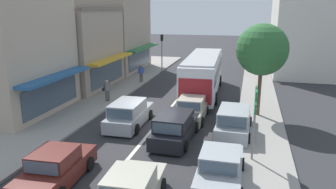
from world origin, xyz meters
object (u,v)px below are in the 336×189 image
Objects in this scene: parked_wagon_kerb_second at (234,122)px; directional_road_sign at (255,106)px; pedestrian_with_handbag_near at (107,89)px; sedan_queue_far_back at (191,109)px; wagon_adjacent_lane_lead at (129,114)px; wagon_queue_gap_filler at (175,128)px; pedestrian_browsing_midblock at (141,72)px; traffic_light_downstreet at (162,47)px; street_tree_right at (262,50)px; sedan_adjacent_lane_trail at (56,168)px; parked_sedan_kerb_front at (220,169)px; city_bus at (203,72)px.

parked_wagon_kerb_second is 3.97m from directional_road_sign.
sedan_queue_far_back is at bearing -17.62° from pedestrian_with_handbag_near.
sedan_queue_far_back is at bearing 31.42° from wagon_adjacent_lane_lead.
directional_road_sign is (4.05, -1.55, 1.96)m from wagon_queue_gap_filler.
pedestrian_browsing_midblock is at bearing 87.27° from pedestrian_with_handbag_near.
wagon_queue_gap_filler is at bearing -93.53° from sedan_queue_far_back.
traffic_light_downstreet reaches higher than wagon_adjacent_lane_lead.
street_tree_right is 3.73× the size of pedestrian_with_handbag_near.
sedan_queue_far_back is 6.80m from directional_road_sign.
street_tree_right is (0.34, 6.92, 1.71)m from directional_road_sign.
sedan_adjacent_lane_trail is 11.76m from pedestrian_with_handbag_near.
sedan_adjacent_lane_trail is 1.02× the size of parked_sedan_kerb_front.
street_tree_right is 3.73× the size of pedestrian_browsing_midblock.
wagon_queue_gap_filler reaches higher than parked_sedan_kerb_front.
sedan_adjacent_lane_trail is 2.62× the size of pedestrian_browsing_midblock.
pedestrian_browsing_midblock reaches higher than parked_sedan_kerb_front.
parked_wagon_kerb_second is (3.01, 1.74, 0.00)m from wagon_queue_gap_filler.
wagon_adjacent_lane_lead reaches higher than parked_sedan_kerb_front.
traffic_light_downstreet is at bearing 98.47° from wagon_adjacent_lane_lead.
city_bus reaches higher than wagon_adjacent_lane_lead.
sedan_adjacent_lane_trail is 0.70× the size of street_tree_right.
wagon_adjacent_lane_lead is 0.99× the size of wagon_queue_gap_filler.
street_tree_right is (4.16, 1.67, 3.75)m from sedan_queue_far_back.
sedan_queue_far_back is at bearing 108.54° from parked_sedan_kerb_front.
wagon_adjacent_lane_lead is 11.68m from pedestrian_browsing_midblock.
city_bus is 2.42× the size of wagon_adjacent_lane_lead.
city_bus is 10.30m from wagon_queue_gap_filler.
wagon_queue_gap_filler reaches higher than sedan_queue_far_back.
directional_road_sign is 17.79m from pedestrian_browsing_midblock.
wagon_queue_gap_filler is at bearing -129.26° from street_tree_right.
traffic_light_downstreet is (-2.03, 23.94, 2.19)m from sedan_adjacent_lane_trail.
directional_road_sign is at bearing -71.03° from city_bus.
traffic_light_downstreet is at bearing 112.04° from sedan_queue_far_back.
wagon_queue_gap_filler is (3.22, -1.58, 0.00)m from wagon_adjacent_lane_lead.
city_bus is 6.72× the size of pedestrian_browsing_midblock.
city_bus is 9.09m from parked_wagon_kerb_second.
wagon_adjacent_lane_lead is at bearing -74.83° from pedestrian_browsing_midblock.
directional_road_sign is at bearing -20.93° from wagon_queue_gap_filler.
sedan_queue_far_back is at bearing 126.10° from directional_road_sign.
parked_wagon_kerb_second reaches higher than parked_sedan_kerb_front.
traffic_light_downstreet is at bearing 116.10° from directional_road_sign.
pedestrian_with_handbag_near is at bearing 138.42° from wagon_queue_gap_filler.
pedestrian_with_handbag_near is (-11.00, 0.50, -3.35)m from street_tree_right.
traffic_light_downstreet is 2.58× the size of pedestrian_browsing_midblock.
traffic_light_downstreet is 12.70m from pedestrian_with_handbag_near.
city_bus is 6.85m from pedestrian_browsing_midblock.
wagon_queue_gap_filler is 3.48m from parked_wagon_kerb_second.
street_tree_right reaches higher than wagon_queue_gap_filler.
city_bus is at bearing -54.98° from traffic_light_downstreet.
traffic_light_downstreet is 16.58m from street_tree_right.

